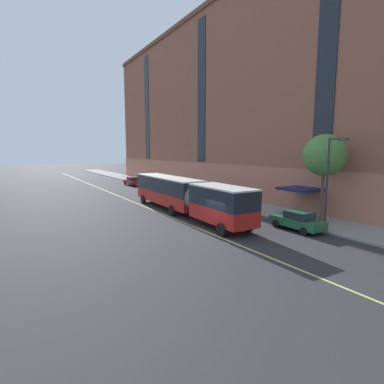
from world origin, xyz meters
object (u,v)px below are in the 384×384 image
Objects in this scene: parked_car_red_5 at (132,181)px; parked_car_champagne_3 at (226,204)px; city_bus at (183,194)px; parked_car_silver_6 at (173,191)px; parked_car_green_0 at (297,221)px; street_tree_mid_block at (324,155)px; street_lamp at (330,174)px; fire_hydrant at (188,193)px; parked_car_navy_2 at (154,186)px.

parked_car_champagne_3 is at bearing -90.02° from parked_car_red_5.
city_bus is 11.80m from parked_car_silver_6.
parked_car_green_0 is 0.58× the size of street_tree_mid_block.
fire_hydrant is (-0.10, 21.06, -3.95)m from street_lamp.
parked_car_navy_2 is at bearing 74.80° from city_bus.
parked_car_champagne_3 is 6.41× the size of fire_hydrant.
city_bus reaches higher than parked_car_silver_6.
street_lamp is at bearing -60.50° from city_bus.
parked_car_navy_2 is at bearing 98.01° from street_tree_mid_block.
parked_car_champagne_3 is 11.01m from fire_hydrant.
street_lamp reaches higher than parked_car_red_5.
parked_car_green_0 is at bearing -64.84° from city_bus.
parked_car_navy_2 is 27.38m from street_tree_mid_block.
parked_car_red_5 is at bearing 91.39° from parked_car_navy_2.
street_lamp is (1.83, -22.11, 3.66)m from parked_car_silver_6.
street_lamp is (-2.08, -2.03, -1.38)m from street_tree_mid_block.
parked_car_red_5 is at bearing 89.98° from parked_car_champagne_3.
parked_car_green_0 is (4.65, -9.90, -1.23)m from city_bus.
street_tree_mid_block is (3.97, -35.79, 5.04)m from parked_car_red_5.
parked_car_silver_6 is at bearing -91.42° from parked_car_navy_2.
parked_car_silver_6 is at bearing 94.73° from street_lamp.
city_bus reaches higher than parked_car_red_5.
parked_car_navy_2 and parked_car_red_5 have the same top height.
parked_car_silver_6 is at bearing 90.25° from parked_car_green_0.
parked_car_green_0 is 0.99× the size of parked_car_navy_2.
parked_car_champagne_3 reaches higher than fire_hydrant.
street_lamp is (1.74, -1.39, 3.66)m from parked_car_green_0.
city_bus is 26.81× the size of fire_hydrant.
street_tree_mid_block is at bearing 9.49° from parked_car_green_0.
city_bus is at bearing 166.28° from parked_car_champagne_3.
street_tree_mid_block is 1.06× the size of street_lamp.
fire_hydrant is at bearing -83.90° from parked_car_red_5.
parked_car_red_5 is at bearing 90.22° from parked_car_silver_6.
parked_car_red_5 is 0.63× the size of street_lamp.
city_bus is at bearing -112.86° from parked_car_silver_6.
city_bus is 4.18× the size of parked_car_champagne_3.
city_bus is 26.93m from parked_car_red_5.
parked_car_silver_6 is at bearing -89.78° from parked_car_red_5.
parked_car_champagne_3 is at bearing -13.72° from city_bus.
parked_car_red_5 is (-0.15, 36.43, 0.00)m from parked_car_green_0.
parked_car_navy_2 is 0.62× the size of street_lamp.
street_lamp reaches higher than fire_hydrant.
street_lamp reaches higher than city_bus.
parked_car_silver_6 reaches higher than fire_hydrant.
street_lamp is at bearing -38.67° from parked_car_green_0.
parked_car_red_5 is (0.01, 27.62, -0.00)m from parked_car_champagne_3.
city_bus is 11.71m from fire_hydrant.
parked_car_green_0 is 6.04× the size of fire_hydrant.
fire_hydrant is (1.73, -1.05, -0.29)m from parked_car_silver_6.
city_bus is 11.01m from parked_car_green_0.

